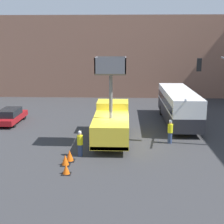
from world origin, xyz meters
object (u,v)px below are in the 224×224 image
Objects in this scene: road_worker_directing at (170,132)px; traffic_cone_far_side at (65,160)px; traffic_cone_near_truck at (70,156)px; parked_car_curbside at (11,116)px; road_worker_near_truck at (80,144)px; city_bus at (178,104)px; traffic_cone_mid_road at (66,169)px; utility_truck at (112,121)px.

road_worker_directing is 2.72× the size of traffic_cone_far_side.
parked_car_curbside is at bearing 127.97° from traffic_cone_near_truck.
traffic_cone_far_side is 0.14× the size of parked_car_curbside.
road_worker_near_truck reaches higher than traffic_cone_far_side.
traffic_cone_mid_road is at bearing 133.27° from city_bus.
traffic_cone_far_side is at bearing 165.50° from road_worker_directing.
utility_truck reaches higher than traffic_cone_far_side.
road_worker_directing reaches higher than traffic_cone_mid_road.
road_worker_near_truck is 1.16m from traffic_cone_near_truck.
road_worker_near_truck is 2.64× the size of traffic_cone_far_side.
utility_truck reaches higher than traffic_cone_near_truck.
traffic_cone_mid_road is (-2.34, -6.40, -1.20)m from utility_truck.
traffic_cone_near_truck is at bearing -119.51° from utility_truck.
traffic_cone_near_truck reaches higher than traffic_cone_mid_road.
traffic_cone_far_side is at bearing 129.05° from city_bus.
road_worker_directing is 2.51× the size of traffic_cone_near_truck.
parked_car_curbside is at bearing 80.98° from city_bus.
traffic_cone_mid_road is (-0.41, -2.88, -0.58)m from road_worker_near_truck.
road_worker_near_truck is at bearing 126.82° from city_bus.
city_bus reaches higher than road_worker_near_truck.
utility_truck is at bearing 69.93° from traffic_cone_mid_road.
road_worker_near_truck is 6.94m from road_worker_directing.
traffic_cone_near_truck is 2.02m from traffic_cone_mid_road.
traffic_cone_far_side is (-0.29, 1.30, 0.03)m from traffic_cone_mid_road.
road_worker_near_truck is 2.97m from traffic_cone_mid_road.
city_bus reaches higher than road_worker_directing.
traffic_cone_far_side is at bearing -101.73° from traffic_cone_near_truck.
road_worker_directing reaches higher than parked_car_curbside.
utility_truck is at bearing 120.38° from city_bus.
city_bus is 12.91m from traffic_cone_near_truck.
utility_truck is at bearing -25.87° from parked_car_curbside.
traffic_cone_far_side is (-0.70, -1.58, -0.56)m from road_worker_near_truck.
road_worker_near_truck is 0.38× the size of parked_car_curbside.
traffic_cone_near_truck is 1.18× the size of traffic_cone_mid_road.
traffic_cone_far_side reaches higher than traffic_cone_mid_road.
road_worker_near_truck is at bearing 81.95° from traffic_cone_mid_road.
parked_car_curbside reaches higher than traffic_cone_far_side.
parked_car_curbside is (-15.42, -0.70, -1.09)m from city_bus.
traffic_cone_far_side is (-7.00, -4.49, -0.59)m from road_worker_directing.
utility_truck is 5.18m from traffic_cone_near_truck.
road_worker_directing is at bearing 32.69° from traffic_cone_far_side.
road_worker_directing is 7.85m from traffic_cone_near_truck.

